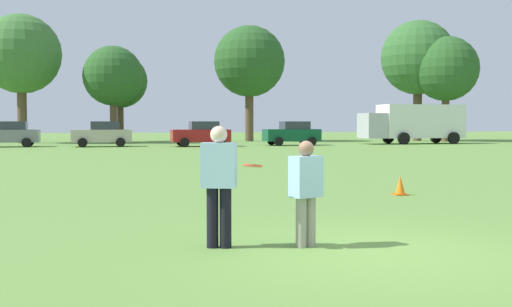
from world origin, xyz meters
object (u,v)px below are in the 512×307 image
traffic_cone (400,186)px  frisbee (253,166)px  parked_car_mid_right (201,134)px  parked_car_near_right (292,133)px  parked_car_center (102,134)px  player_thrower (219,179)px  parked_car_mid_left (9,134)px  player_defender (306,188)px  box_truck (414,122)px

traffic_cone → frisbee: bearing=-129.8°
parked_car_mid_right → parked_car_near_right: size_ratio=1.00×
frisbee → parked_car_mid_right: parked_car_mid_right is taller
parked_car_center → parked_car_mid_right: size_ratio=1.00×
traffic_cone → parked_car_center: parked_car_center is taller
parked_car_near_right → parked_car_mid_right: bearing=-173.6°
player_thrower → parked_car_mid_right: size_ratio=0.40×
parked_car_mid_left → parked_car_center: 6.53m
frisbee → traffic_cone: bearing=50.2°
player_thrower → parked_car_center: bearing=94.8°
parked_car_mid_left → parked_car_near_right: bearing=-2.6°
parked_car_near_right → player_thrower: bearing=-106.2°
player_thrower → parked_car_center: parked_car_center is taller
player_defender → parked_car_mid_left: parked_car_mid_left is taller
box_truck → parked_car_mid_left: bearing=-179.3°
player_thrower → box_truck: bearing=61.2°
traffic_cone → parked_car_mid_right: 31.37m
player_thrower → traffic_cone: bearing=46.5°
parked_car_mid_right → parked_car_near_right: 7.08m
box_truck → parked_car_mid_right: bearing=-173.2°
traffic_cone → box_truck: box_truck is taller
player_thrower → parked_car_near_right: (10.89, 37.61, -0.04)m
parked_car_mid_right → parked_car_center: bearing=172.8°
traffic_cone → parked_car_near_right: parked_car_near_right is taller
parked_car_mid_right → player_thrower: bearing=-96.0°
parked_car_center → parked_car_near_right: 14.07m
player_thrower → box_truck: (21.43, 38.92, 0.78)m
traffic_cone → box_truck: bearing=64.1°
frisbee → box_truck: size_ratio=0.03×
box_truck → frisbee: bearing=-118.2°
parked_car_mid_left → parked_car_near_right: 20.56m
parked_car_near_right → player_defender: bearing=-104.4°
player_thrower → parked_car_near_right: parked_car_near_right is taller
parked_car_center → parked_car_mid_right: bearing=-7.2°
player_defender → box_truck: box_truck is taller
player_thrower → frisbee: size_ratio=6.27×
player_thrower → parked_car_mid_right: 37.02m
traffic_cone → parked_car_center: size_ratio=0.11×
traffic_cone → parked_car_mid_right: parked_car_mid_right is taller
player_thrower → parked_car_mid_left: size_ratio=0.40×
player_defender → box_truck: (20.21, 39.09, 0.91)m
parked_car_mid_left → box_truck: size_ratio=0.50×
player_thrower → parked_car_mid_right: parked_car_mid_right is taller
player_defender → parked_car_mid_left: (-10.87, 38.72, 0.08)m
player_thrower → parked_car_center: (-3.18, 37.71, -0.04)m
parked_car_center → box_truck: 24.65m
player_defender → traffic_cone: 6.95m
parked_car_mid_left → box_truck: bearing=0.7°
frisbee → parked_car_mid_left: 40.06m
parked_car_mid_right → box_truck: box_truck is taller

